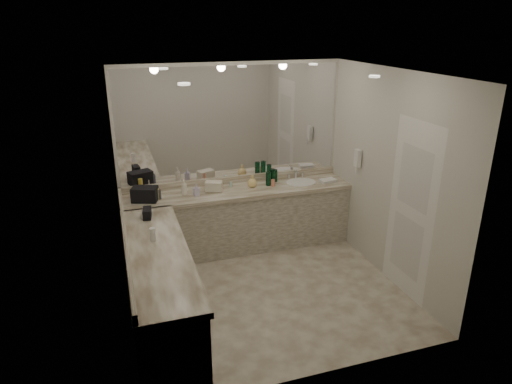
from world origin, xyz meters
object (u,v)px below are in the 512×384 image
object	(u,v)px
wall_phone	(358,158)
sink	(301,183)
cream_cosmetic_case	(214,187)
soap_bottle_c	(252,181)
black_toiletry_bag	(145,195)
hand_towel	(328,181)
soap_bottle_a	(184,187)
soap_bottle_b	(196,190)

from	to	relation	value
wall_phone	sink	bearing A→B (deg)	140.43
cream_cosmetic_case	soap_bottle_c	xyz separation A→B (m)	(0.55, 0.01, 0.02)
black_toiletry_bag	hand_towel	world-z (taller)	black_toiletry_bag
hand_towel	soap_bottle_c	world-z (taller)	soap_bottle_c
sink	soap_bottle_c	size ratio (longest dim) A/B	2.53
hand_towel	soap_bottle_a	world-z (taller)	soap_bottle_a
sink	hand_towel	world-z (taller)	hand_towel
sink	soap_bottle_a	bearing A→B (deg)	179.45
sink	black_toiletry_bag	bearing A→B (deg)	-178.47
soap_bottle_c	cream_cosmetic_case	bearing A→B (deg)	-179.22
black_toiletry_bag	soap_bottle_a	world-z (taller)	soap_bottle_a
hand_towel	sink	bearing A→B (deg)	165.62
soap_bottle_c	sink	bearing A→B (deg)	-2.62
sink	cream_cosmetic_case	world-z (taller)	cream_cosmetic_case
sink	soap_bottle_c	world-z (taller)	soap_bottle_c
cream_cosmetic_case	soap_bottle_b	distance (m)	0.27
wall_phone	cream_cosmetic_case	xyz separation A→B (m)	(-1.89, 0.53, -0.38)
hand_towel	soap_bottle_a	distance (m)	2.09
wall_phone	soap_bottle_b	bearing A→B (deg)	168.45
black_toiletry_bag	hand_towel	distance (m)	2.61
wall_phone	black_toiletry_bag	bearing A→B (deg)	171.15
soap_bottle_b	hand_towel	bearing A→B (deg)	-1.14
sink	hand_towel	distance (m)	0.40
hand_towel	wall_phone	bearing A→B (deg)	-61.09
cream_cosmetic_case	hand_towel	xyz separation A→B (m)	(1.67, -0.12, -0.05)
black_toiletry_bag	soap_bottle_b	xyz separation A→B (m)	(0.67, -0.00, -0.01)
sink	wall_phone	xyz separation A→B (m)	(0.61, -0.50, 0.46)
cream_cosmetic_case	soap_bottle_b	world-z (taller)	soap_bottle_b
cream_cosmetic_case	soap_bottle_b	bearing A→B (deg)	-142.73
black_toiletry_bag	soap_bottle_c	bearing A→B (deg)	3.58
soap_bottle_b	cream_cosmetic_case	bearing A→B (deg)	18.20
cream_cosmetic_case	soap_bottle_c	world-z (taller)	soap_bottle_c
wall_phone	soap_bottle_a	xyz separation A→B (m)	(-2.30, 0.52, -0.34)
black_toiletry_bag	soap_bottle_b	world-z (taller)	black_toiletry_bag
black_toiletry_bag	cream_cosmetic_case	size ratio (longest dim) A/B	1.40
hand_towel	cream_cosmetic_case	bearing A→B (deg)	175.75
soap_bottle_a	soap_bottle_b	size ratio (longest dim) A/B	1.31
wall_phone	black_toiletry_bag	world-z (taller)	wall_phone
soap_bottle_b	soap_bottle_a	bearing A→B (deg)	152.96
hand_towel	soap_bottle_a	bearing A→B (deg)	176.85
sink	cream_cosmetic_case	xyz separation A→B (m)	(-1.29, 0.03, 0.07)
cream_cosmetic_case	soap_bottle_b	size ratio (longest dim) A/B	1.40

